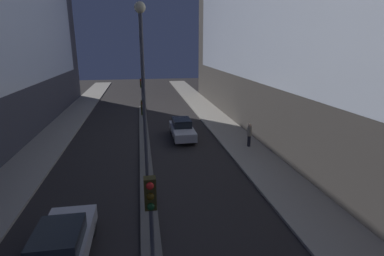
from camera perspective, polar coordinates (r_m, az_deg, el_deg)
median_strip at (r=22.25m, az=-8.91°, el=-4.47°), size 0.80×33.14×0.14m
traffic_light_near at (r=8.50m, az=-7.80°, el=-16.13°), size 0.32×0.42×4.16m
traffic_light_mid at (r=19.04m, az=-9.15°, el=1.94°), size 0.32×0.42×4.16m
traffic_light_far at (r=31.27m, az=-9.54°, el=7.28°), size 0.32×0.42×4.16m
street_lamp at (r=13.16m, az=-9.26°, el=7.92°), size 0.46×0.46×9.18m
car_left_lane at (r=12.35m, az=-23.65°, el=-19.74°), size 1.84×4.65×1.55m
car_right_lane at (r=25.15m, az=-1.90°, el=-0.17°), size 1.73×4.73×1.60m
pedestrian_on_right_sidewalk at (r=23.06m, az=10.86°, el=-1.15°), size 0.33×0.33×1.79m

